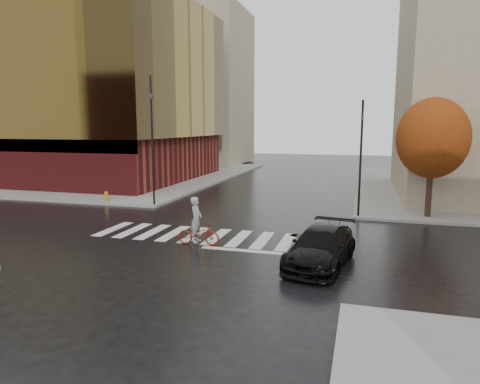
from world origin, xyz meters
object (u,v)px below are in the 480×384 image
object	(u,v)px
cyclist	(198,229)
fire_hydrant	(106,196)
traffic_light_ne	(361,152)
traffic_light_nw	(152,131)
sedan	(321,247)

from	to	relation	value
cyclist	fire_hydrant	distance (m)	12.09
traffic_light_ne	cyclist	bearing A→B (deg)	32.37
cyclist	traffic_light_nw	xyz separation A→B (m)	(-5.96, 7.47, 4.09)
cyclist	fire_hydrant	bearing A→B (deg)	48.10
cyclist	traffic_light_ne	world-z (taller)	traffic_light_ne
cyclist	fire_hydrant	size ratio (longest dim) A/B	3.04
sedan	cyclist	distance (m)	5.56
sedan	traffic_light_ne	xyz separation A→B (m)	(1.22, 8.78, 2.99)
traffic_light_nw	traffic_light_ne	world-z (taller)	traffic_light_nw
traffic_light_nw	fire_hydrant	bearing A→B (deg)	-69.41
cyclist	fire_hydrant	world-z (taller)	cyclist
sedan	fire_hydrant	distance (m)	17.29
traffic_light_nw	traffic_light_ne	bearing A→B (deg)	111.35
fire_hydrant	cyclist	bearing A→B (deg)	-38.33
traffic_light_ne	fire_hydrant	xyz separation A→B (m)	(-16.12, -0.01, -3.16)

